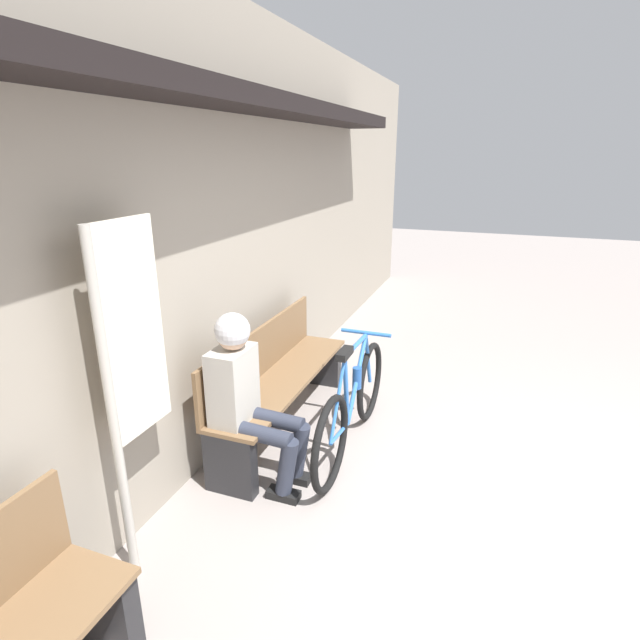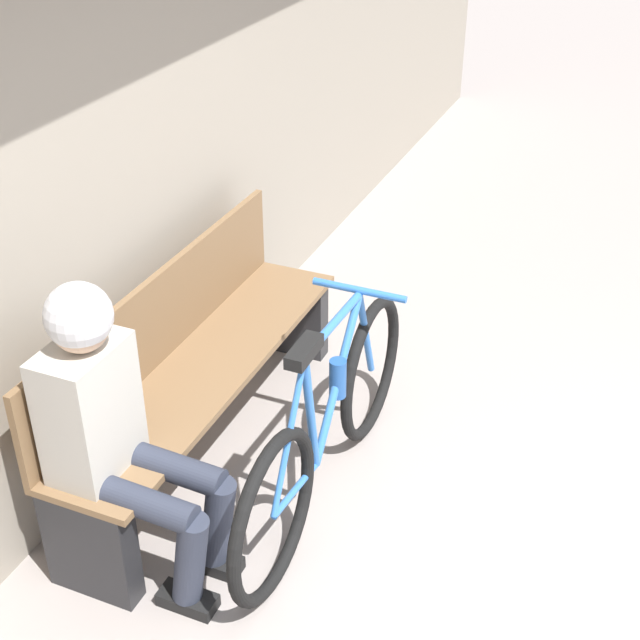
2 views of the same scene
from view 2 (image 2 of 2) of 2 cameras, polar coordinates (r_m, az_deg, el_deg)
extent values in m
cube|color=brown|center=(3.85, -7.29, -2.97)|extent=(1.87, 0.42, 0.03)
cube|color=brown|center=(3.82, -10.05, 0.36)|extent=(1.87, 0.03, 0.40)
cube|color=#232326|center=(3.44, -14.45, -13.83)|extent=(0.10, 0.36, 0.43)
cube|color=#232326|center=(4.63, -1.75, 0.35)|extent=(0.10, 0.36, 0.43)
torus|color=black|center=(3.28, -2.99, -12.44)|extent=(0.66, 0.05, 0.66)
torus|color=black|center=(4.01, 3.29, -3.13)|extent=(0.66, 0.05, 0.66)
cylinder|color=blue|center=(3.38, 0.87, -0.24)|extent=(0.55, 0.03, 0.07)
cylinder|color=blue|center=(3.58, 1.14, -3.76)|extent=(0.47, 0.03, 0.56)
cylinder|color=blue|center=(3.37, -0.62, -6.01)|extent=(0.14, 0.03, 0.58)
cylinder|color=blue|center=(3.43, -1.56, -10.76)|extent=(0.39, 0.03, 0.09)
cylinder|color=blue|center=(3.21, -2.01, -7.51)|extent=(0.31, 0.02, 0.53)
cylinder|color=blue|center=(3.81, 2.93, -0.87)|extent=(0.21, 0.03, 0.49)
cube|color=black|center=(3.15, -1.02, -2.01)|extent=(0.20, 0.07, 0.05)
cylinder|color=blue|center=(3.60, 2.53, 1.92)|extent=(0.03, 0.40, 0.03)
cylinder|color=#235199|center=(3.58, 1.14, -3.76)|extent=(0.07, 0.07, 0.17)
cylinder|color=#2D3342|center=(3.21, -11.35, -11.37)|extent=(0.11, 0.42, 0.13)
cylinder|color=#2D3342|center=(3.28, -8.30, -14.91)|extent=(0.11, 0.17, 0.41)
cube|color=black|center=(3.46, -8.46, -17.30)|extent=(0.10, 0.22, 0.06)
cylinder|color=#2D3342|center=(3.34, -9.48, -9.28)|extent=(0.11, 0.42, 0.13)
cylinder|color=#2D3342|center=(3.40, -6.57, -12.71)|extent=(0.11, 0.17, 0.41)
cube|color=black|center=(3.57, -6.79, -15.13)|extent=(0.10, 0.22, 0.06)
cube|color=#B7B2A8|center=(3.23, -14.55, -5.51)|extent=(0.34, 0.22, 0.51)
sphere|color=tan|center=(3.03, -15.13, -0.22)|extent=(0.20, 0.20, 0.20)
sphere|color=silver|center=(3.01, -15.20, 0.26)|extent=(0.23, 0.23, 0.23)
camera|label=1|loc=(0.76, -119.92, -55.69)|focal=28.00mm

